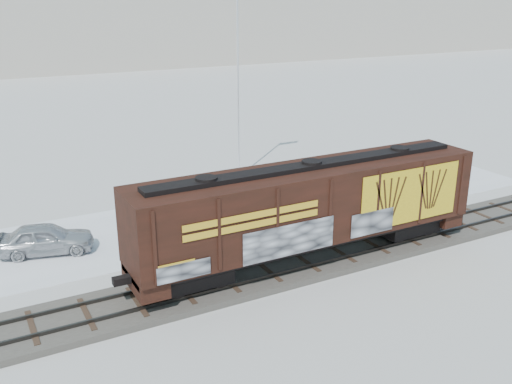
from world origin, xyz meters
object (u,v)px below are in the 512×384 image
flagpole (240,107)px  car_dark (308,185)px  car_silver (46,238)px  hopper_railcar (310,206)px  car_white (177,220)px

flagpole → car_dark: 7.34m
car_dark → car_silver: bearing=76.1°
flagpole → car_silver: (-14.03, -6.78, -4.11)m
hopper_railcar → flagpole: bearing=76.1°
car_white → hopper_railcar: bearing=-129.7°
car_silver → car_dark: (15.84, 1.00, -0.02)m
car_white → flagpole: bearing=-26.7°
car_white → car_dark: (9.28, 1.55, 0.06)m
car_white → car_dark: 9.41m
car_silver → flagpole: bearing=-49.6°
flagpole → hopper_railcar: bearing=-103.9°
flagpole → car_dark: (1.81, -5.79, -4.13)m
flagpole → car_silver: flagpole is taller
flagpole → car_white: 11.28m
car_dark → hopper_railcar: bearing=129.6°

